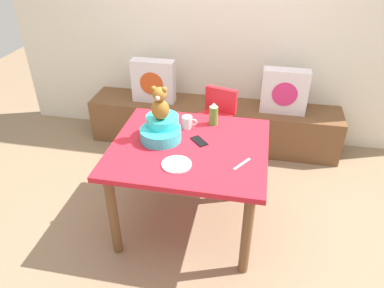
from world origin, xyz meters
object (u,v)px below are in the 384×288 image
highchair (215,120)px  dinner_plate_near (177,164)px  coffee_mug (187,122)px  infant_seat_teal (161,130)px  pillow_floral_left (153,81)px  ketchup_bottle (214,114)px  pillow_floral_right (284,91)px  dining_table (189,158)px  cell_phone (199,141)px  teddy_bear (160,104)px

highchair → dinner_plate_near: size_ratio=3.95×
coffee_mug → infant_seat_teal: bearing=-129.9°
pillow_floral_left → ketchup_bottle: size_ratio=2.38×
pillow_floral_right → ketchup_bottle: size_ratio=2.38×
pillow_floral_left → highchair: size_ratio=0.56×
dining_table → cell_phone: bearing=47.7°
pillow_floral_left → teddy_bear: 1.27m
dining_table → coffee_mug: bearing=104.6°
cell_phone → teddy_bear: bearing=139.0°
infant_seat_teal → ketchup_bottle: 0.44m
highchair → ketchup_bottle: ketchup_bottle is taller
dining_table → teddy_bear: bearing=164.4°
infant_seat_teal → cell_phone: infant_seat_teal is taller
teddy_bear → highchair: bearing=67.8°
pillow_floral_left → teddy_bear: teddy_bear is taller
teddy_bear → cell_phone: teddy_bear is taller
ketchup_bottle → dinner_plate_near: (-0.16, -0.59, -0.08)m
infant_seat_teal → teddy_bear: 0.21m
pillow_floral_left → cell_phone: (0.69, -1.15, 0.06)m
teddy_bear → dining_table: bearing=-15.6°
highchair → coffee_mug: bearing=-104.8°
highchair → infant_seat_teal: size_ratio=2.39×
pillow_floral_left → pillow_floral_right: bearing=0.0°
pillow_floral_right → ketchup_bottle: bearing=-123.1°
dining_table → dinner_plate_near: (-0.03, -0.25, 0.11)m
infant_seat_teal → dinner_plate_near: (0.19, -0.31, -0.07)m
highchair → cell_phone: highchair is taller
dining_table → dinner_plate_near: 0.28m
pillow_floral_left → dinner_plate_near: (0.59, -1.47, 0.07)m
ketchup_bottle → teddy_bear: bearing=-140.7°
dining_table → teddy_bear: (-0.22, 0.06, 0.39)m
pillow_floral_left → highchair: (0.71, -0.42, -0.16)m
dining_table → dinner_plate_near: dinner_plate_near is taller
pillow_floral_right → highchair: pillow_floral_right is taller
infant_seat_teal → dinner_plate_near: size_ratio=1.65×
infant_seat_teal → pillow_floral_right: bearing=51.7°
highchair → cell_phone: 0.77m
pillow_floral_right → pillow_floral_left: bearing=180.0°
infant_seat_teal → dining_table: bearing=-15.8°
ketchup_bottle → pillow_floral_right: bearing=56.9°
teddy_bear → dinner_plate_near: 0.45m
cell_phone → pillow_floral_right: bearing=19.3°
infant_seat_teal → cell_phone: bearing=0.7°
dining_table → pillow_floral_right: bearing=60.4°
infant_seat_teal → pillow_floral_left: bearing=109.3°
infant_seat_teal → ketchup_bottle: bearing=39.3°
pillow_floral_right → dinner_plate_near: pillow_floral_right is taller
teddy_bear → cell_phone: (0.28, 0.00, -0.27)m
ketchup_bottle → dinner_plate_near: ketchup_bottle is taller
pillow_floral_left → highchair: pillow_floral_left is taller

